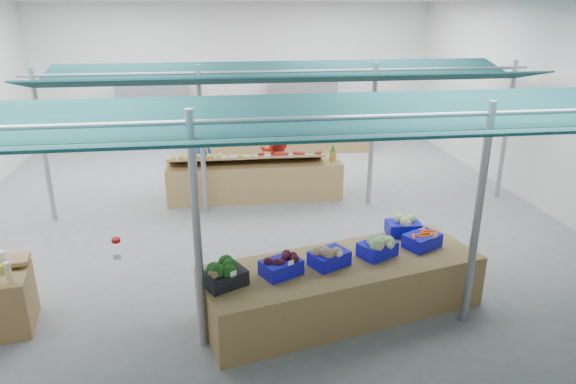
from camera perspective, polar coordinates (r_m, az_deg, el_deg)
name	(u,v)px	position (r m, az deg, el deg)	size (l,w,h in m)	color
floor	(256,218)	(10.42, -3.60, -2.94)	(13.00, 13.00, 0.00)	slate
hall	(247,77)	(11.13, -4.54, 12.65)	(13.00, 13.00, 13.00)	silver
pole_grid	(309,154)	(8.27, 2.37, 4.29)	(10.00, 4.60, 3.00)	gray
awnings	(310,93)	(8.06, 2.47, 10.93)	(9.50, 7.08, 0.30)	#0B282E
back_shelving_left	(154,115)	(15.97, -14.62, 8.28)	(2.00, 0.50, 2.00)	#B23F33
back_shelving_right	(303,111)	(16.10, 1.67, 9.00)	(2.00, 0.50, 2.00)	#B23F33
veg_counter	(342,286)	(7.29, 6.03, -10.36)	(3.85, 1.28, 0.75)	brown
fruit_counter	(255,180)	(11.42, -3.68, 1.33)	(3.81, 0.91, 0.82)	brown
far_counter	(288,135)	(15.37, 0.04, 6.33)	(4.87, 0.97, 0.88)	brown
vendor_left	(200,154)	(12.35, -9.72, 4.22)	(0.56, 0.36, 1.53)	#1A47AE
vendor_right	(276,151)	(12.43, -1.38, 4.60)	(0.74, 0.58, 1.53)	maroon
crate_broccoli	(225,274)	(6.50, -7.02, -9.02)	(0.60, 0.54, 0.35)	black
crate_beets	(281,265)	(6.71, -0.78, -8.13)	(0.60, 0.54, 0.29)	#1110B7
crate_celeriac	(329,255)	(6.95, 4.61, -7.02)	(0.60, 0.54, 0.31)	#1110B7
crate_cabbage	(378,245)	(7.28, 9.92, -5.85)	(0.60, 0.54, 0.35)	#1110B7
crate_carrots	(422,240)	(7.69, 14.68, -5.16)	(0.60, 0.54, 0.29)	#1110B7
sparrow	(214,275)	(6.31, -8.25, -9.09)	(0.12, 0.09, 0.11)	brown
pole_ribbon	(116,242)	(7.24, -18.56, -5.28)	(0.12, 0.12, 0.28)	#AB0D0B
apple_heap_yellow	(213,158)	(11.15, -8.38, 3.78)	(1.92, 0.74, 0.27)	#997247
apple_heap_red	(290,155)	(11.24, 0.22, 4.13)	(1.52, 0.74, 0.27)	#997247
pineapple	(333,153)	(11.40, 4.99, 4.36)	(0.14, 0.14, 0.39)	#8C6019
crate_extra	(403,225)	(8.03, 12.71, -3.62)	(0.52, 0.41, 0.32)	#1110B7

